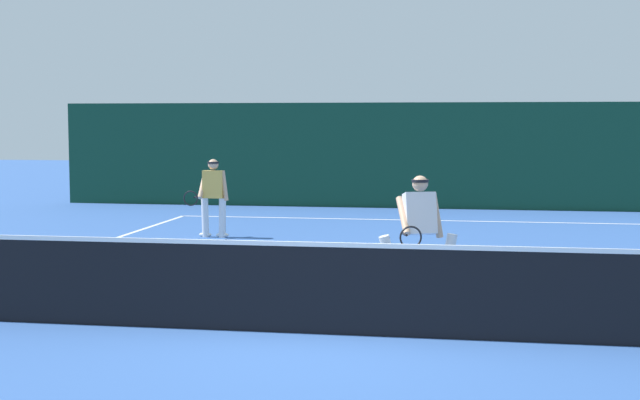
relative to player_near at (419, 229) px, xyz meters
name	(u,v)px	position (x,y,z in m)	size (l,w,h in m)	color
ground_plane	(325,334)	(-0.86, -2.52, -0.86)	(80.00, 80.00, 0.00)	#32589C
court_line_baseline_far	(404,220)	(-0.86, 8.92, -0.86)	(10.68, 0.10, 0.01)	white
court_line_service	(382,252)	(-0.86, 3.74, -0.86)	(8.71, 0.10, 0.01)	white
court_line_centre	(361,282)	(-0.86, 0.68, -0.86)	(0.10, 6.40, 0.01)	white
tennis_net	(325,287)	(-0.86, -2.52, -0.35)	(11.70, 0.09, 1.06)	#1E4723
player_near	(419,229)	(0.00, 0.00, 0.00)	(1.07, 0.94, 1.58)	silver
player_far	(213,195)	(-4.36, 5.19, -0.02)	(0.74, 0.83, 1.55)	silver
tennis_ball	(74,269)	(-5.31, 0.88, -0.83)	(0.07, 0.07, 0.07)	#D1E033
back_fence_windscreen	(413,155)	(-0.86, 11.84, 0.52)	(19.18, 0.12, 2.78)	#113B29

